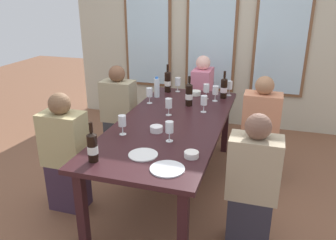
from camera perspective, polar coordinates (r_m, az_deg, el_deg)
name	(u,v)px	position (r m, az deg, el deg)	size (l,w,h in m)	color
ground_plane	(171,188)	(3.58, 0.47, -11.33)	(12.00, 12.00, 0.00)	brown
back_wall_with_windows	(212,25)	(5.01, 7.37, 15.53)	(4.18, 0.10, 2.90)	beige
dining_table	(171,128)	(3.27, 0.51, -1.36)	(0.98, 2.25, 0.74)	#33171B
white_plate_0	(143,155)	(2.60, -4.12, -5.81)	(0.23, 0.23, 0.01)	white
white_plate_1	(167,169)	(2.40, -0.12, -8.16)	(0.25, 0.25, 0.01)	white
wine_bottle_0	(189,94)	(3.66, 3.54, 4.30)	(0.08, 0.08, 0.32)	black
wine_bottle_1	(168,81)	(4.16, -0.06, 6.48)	(0.08, 0.08, 0.34)	black
wine_bottle_2	(92,147)	(2.52, -12.51, -4.39)	(0.08, 0.08, 0.30)	black
wine_bottle_3	(224,88)	(3.97, 9.33, 5.33)	(0.08, 0.08, 0.32)	black
tasting_bowl_0	(156,129)	(3.00, -1.95, -1.50)	(0.11, 0.11, 0.05)	white
tasting_bowl_1	(191,154)	(2.57, 3.94, -5.77)	(0.11, 0.11, 0.04)	white
tasting_bowl_2	(195,93)	(4.07, 4.56, 4.54)	(0.13, 0.13, 0.05)	white
water_bottle	(157,88)	(3.96, -1.88, 5.44)	(0.06, 0.06, 0.24)	white
wine_glass_0	(178,82)	(4.17, 1.64, 6.32)	(0.07, 0.07, 0.17)	white
wine_glass_1	(122,121)	(2.94, -7.67, -0.21)	(0.07, 0.07, 0.17)	white
wine_glass_2	(204,101)	(3.47, 6.02, 3.15)	(0.07, 0.07, 0.17)	white
wine_glass_3	(206,89)	(3.91, 6.43, 5.25)	(0.07, 0.07, 0.17)	white
wine_glass_4	(169,104)	(3.36, 0.12, 2.76)	(0.07, 0.07, 0.17)	white
wine_glass_5	(215,91)	(3.84, 7.94, 4.82)	(0.07, 0.07, 0.17)	white
wine_glass_6	(169,128)	(2.78, 0.23, -1.37)	(0.07, 0.07, 0.17)	white
wine_glass_7	(229,86)	(4.08, 10.24, 5.64)	(0.07, 0.07, 0.17)	white
wine_glass_8	(149,93)	(3.73, -3.13, 4.53)	(0.07, 0.07, 0.17)	white
seated_person_0	(66,156)	(3.19, -16.74, -5.73)	(0.38, 0.24, 1.11)	#392638
seated_person_1	(252,187)	(2.69, 13.88, -10.78)	(0.38, 0.24, 1.11)	#2D2A35
seated_person_2	(119,114)	(4.10, -8.19, 0.98)	(0.38, 0.24, 1.11)	#34353A
seated_person_3	(260,131)	(3.71, 15.12, -1.71)	(0.38, 0.24, 1.11)	#3A302B
seated_person_4	(202,98)	(4.67, 5.68, 3.61)	(0.24, 0.38, 1.11)	#25392D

